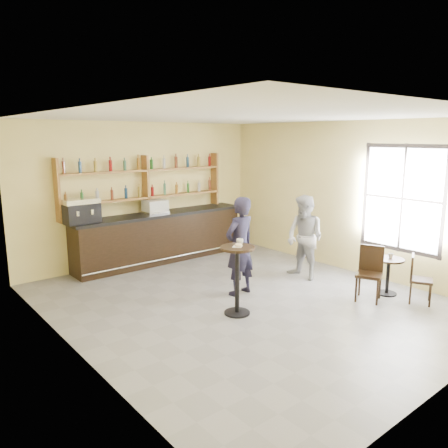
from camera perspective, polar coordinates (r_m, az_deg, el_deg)
floor at (r=7.88m, az=2.62°, el=-10.03°), size 7.00×7.00×0.00m
ceiling at (r=7.35m, az=2.85°, el=13.90°), size 7.00×7.00×0.00m
wall_back at (r=10.28m, az=-10.51°, el=4.06°), size 7.00×0.00×7.00m
wall_left at (r=5.91m, az=-19.41°, el=-1.74°), size 0.00×7.00×7.00m
wall_right at (r=9.70m, az=16.01°, el=3.38°), size 0.00×7.00×7.00m
window_pane at (r=9.06m, az=22.26°, el=3.08°), size 0.00×2.00×2.00m
window_frame at (r=9.06m, az=22.24°, el=3.08°), size 0.04×1.70×2.10m
shelf_unit at (r=10.15m, az=-10.19°, el=5.17°), size 4.00×0.26×1.40m
liquor_bottles at (r=10.13m, az=-10.22°, el=6.13°), size 3.68×0.10×1.00m
bar_counter at (r=10.28m, az=-8.25°, el=-1.69°), size 4.24×0.83×1.15m
espresso_machine at (r=9.31m, az=-18.22°, el=1.66°), size 0.72×0.49×0.50m
pastry_case at (r=10.07m, az=-8.99°, el=2.24°), size 0.56×0.47×0.31m
pedestal_table at (r=7.16m, az=1.74°, el=-7.41°), size 0.74×0.74×1.14m
napkin at (r=6.99m, az=1.77°, el=-2.96°), size 0.21×0.21×0.00m
donut at (r=6.99m, az=1.89°, el=-2.77°), size 0.16×0.16×0.04m
cup_pedestal at (r=7.15m, az=2.09°, el=-2.29°), size 0.14×0.14×0.09m
man_main at (r=7.96m, az=2.08°, el=-2.92°), size 0.70×0.50×1.82m
cafe_table at (r=8.64m, az=20.60°, el=-6.42°), size 0.59×0.59×0.69m
cup_cafe at (r=8.58m, az=20.95°, el=-3.89°), size 0.10×0.10×0.09m
chair_west at (r=8.17m, az=18.42°, el=-6.24°), size 0.56×0.56×0.97m
chair_south at (r=8.40m, az=24.37°, el=-6.63°), size 0.49×0.49×0.85m
patron_second at (r=8.99m, az=10.50°, el=-1.76°), size 0.68×0.86×1.72m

